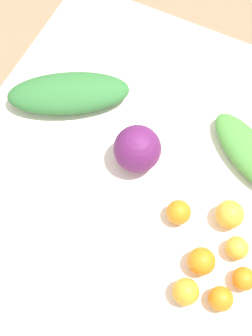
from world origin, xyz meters
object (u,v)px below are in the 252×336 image
at_px(orange_0, 186,292).
at_px(orange_6, 179,212).
at_px(cabbage_purple, 137,149).
at_px(orange_3, 221,299).
at_px(greens_bunch_dandelion, 69,93).
at_px(orange_1, 237,248).
at_px(greens_bunch_chard, 248,152).
at_px(orange_4, 230,214).
at_px(orange_2, 201,261).
at_px(orange_5, 244,279).

xyz_separation_m(orange_0, orange_6, (0.20, 0.11, -0.00)).
height_order(cabbage_purple, orange_3, cabbage_purple).
xyz_separation_m(greens_bunch_dandelion, orange_1, (-0.24, -0.67, -0.01)).
bearing_deg(greens_bunch_chard, orange_4, -174.50).
distance_m(orange_0, orange_1, 0.19).
xyz_separation_m(cabbage_purple, orange_6, (-0.12, -0.19, -0.04)).
height_order(greens_bunch_dandelion, orange_2, greens_bunch_dandelion).
xyz_separation_m(cabbage_purple, orange_1, (-0.14, -0.38, -0.04)).
distance_m(cabbage_purple, orange_6, 0.23).
bearing_deg(orange_2, greens_bunch_chard, -0.08).
distance_m(orange_4, orange_6, 0.15).
relative_size(greens_bunch_dandelion, orange_2, 5.05).
relative_size(cabbage_purple, orange_1, 2.18).
xyz_separation_m(greens_bunch_dandelion, orange_6, (-0.21, -0.48, -0.01)).
bearing_deg(cabbage_purple, orange_1, -110.46).
bearing_deg(orange_3, orange_2, 50.83).
height_order(orange_0, orange_1, orange_0).
relative_size(greens_bunch_chard, orange_5, 4.71).
relative_size(cabbage_purple, greens_bunch_dandelion, 0.36).
height_order(greens_bunch_dandelion, orange_0, greens_bunch_dandelion).
distance_m(greens_bunch_dandelion, orange_4, 0.64).
xyz_separation_m(orange_1, orange_4, (0.08, 0.05, 0.01)).
bearing_deg(orange_1, greens_bunch_dandelion, 70.46).
distance_m(greens_bunch_dandelion, orange_1, 0.71).
bearing_deg(orange_2, orange_1, -43.18).
bearing_deg(orange_6, orange_5, -112.30).
distance_m(orange_4, orange_5, 0.18).
bearing_deg(orange_4, orange_3, -164.58).
bearing_deg(greens_bunch_chard, orange_2, 179.92).
bearing_deg(orange_3, cabbage_purple, 53.09).
height_order(orange_4, orange_5, orange_4).
height_order(greens_bunch_dandelion, orange_1, greens_bunch_dandelion).
xyz_separation_m(cabbage_purple, orange_4, (-0.06, -0.32, -0.03)).
bearing_deg(greens_bunch_chard, orange_3, -169.32).
bearing_deg(cabbage_purple, orange_4, -100.45).
height_order(orange_2, orange_4, orange_4).
relative_size(orange_0, orange_6, 1.03).
distance_m(cabbage_purple, orange_0, 0.44).
bearing_deg(orange_4, orange_1, -146.35).
distance_m(orange_3, orange_5, 0.09).
xyz_separation_m(cabbage_purple, greens_bunch_chard, (0.16, -0.30, -0.04)).
height_order(orange_1, orange_5, same).
distance_m(greens_bunch_chard, orange_3, 0.46).
xyz_separation_m(orange_5, orange_6, (0.10, 0.24, 0.00)).
bearing_deg(cabbage_purple, greens_bunch_chard, -62.29).
xyz_separation_m(greens_bunch_chard, orange_0, (-0.48, 0.01, 0.00)).
bearing_deg(cabbage_purple, orange_5, -116.68).
height_order(cabbage_purple, orange_1, cabbage_purple).
distance_m(cabbage_purple, greens_bunch_dandelion, 0.31).
height_order(greens_bunch_dandelion, orange_5, greens_bunch_dandelion).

